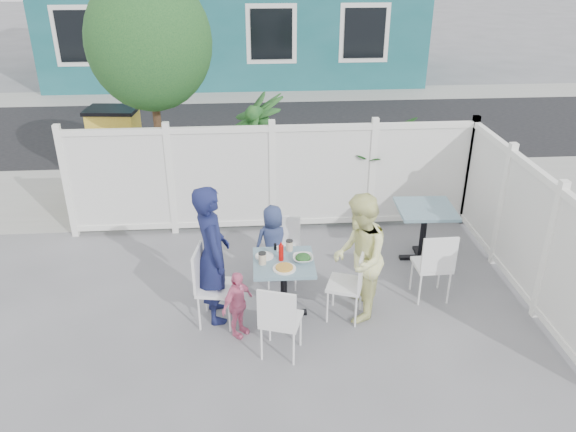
{
  "coord_description": "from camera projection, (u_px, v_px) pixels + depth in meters",
  "views": [
    {
      "loc": [
        -0.23,
        -5.1,
        3.87
      ],
      "look_at": [
        0.19,
        0.63,
        1.07
      ],
      "focal_mm": 35.0,
      "sensor_mm": 36.0,
      "label": 1
    }
  ],
  "objects": [
    {
      "name": "potted_shrub_a",
      "position": [
        258.0,
        155.0,
        8.65
      ],
      "size": [
        1.32,
        1.32,
        1.86
      ],
      "primitive_type": "imported",
      "rotation": [
        0.0,
        0.0,
        5.04
      ],
      "color": "#15401D",
      "rests_on": "ground"
    },
    {
      "name": "chair_near",
      "position": [
        279.0,
        317.0,
        5.61
      ],
      "size": [
        0.49,
        0.48,
        0.86
      ],
      "rotation": [
        0.0,
        0.0,
        -0.31
      ],
      "color": "white",
      "rests_on": "ground"
    },
    {
      "name": "tree",
      "position": [
        149.0,
        42.0,
        8.0
      ],
      "size": [
        1.8,
        1.62,
        3.59
      ],
      "color": "#382316",
      "rests_on": "ground"
    },
    {
      "name": "far_sidewalk",
      "position": [
        255.0,
        95.0,
        15.78
      ],
      "size": [
        24.0,
        1.6,
        0.01
      ],
      "primitive_type": "cube",
      "color": "gray",
      "rests_on": "ground"
    },
    {
      "name": "main_table",
      "position": [
        284.0,
        274.0,
        6.25
      ],
      "size": [
        0.68,
        0.68,
        0.71
      ],
      "rotation": [
        0.0,
        0.0,
        -0.01
      ],
      "color": "#405C73",
      "rests_on": "ground"
    },
    {
      "name": "near_sidewalk",
      "position": [
        263.0,
        191.0,
        9.69
      ],
      "size": [
        24.0,
        2.6,
        0.01
      ],
      "primitive_type": "cube",
      "color": "gray",
      "rests_on": "ground"
    },
    {
      "name": "plate_side",
      "position": [
        264.0,
        256.0,
        6.27
      ],
      "size": [
        0.21,
        0.21,
        0.01
      ],
      "primitive_type": "cylinder",
      "color": "white",
      "rests_on": "main_table"
    },
    {
      "name": "coffee_cup_a",
      "position": [
        262.0,
        259.0,
        6.11
      ],
      "size": [
        0.08,
        0.08,
        0.12
      ],
      "primitive_type": "cylinder",
      "color": "beige",
      "rests_on": "main_table"
    },
    {
      "name": "utility_cabinet",
      "position": [
        118.0,
        153.0,
        9.4
      ],
      "size": [
        0.81,
        0.61,
        1.41
      ],
      "primitive_type": "cube",
      "rotation": [
        0.0,
        0.0,
        -0.1
      ],
      "color": "gold",
      "rests_on": "ground"
    },
    {
      "name": "salt_shaker",
      "position": [
        278.0,
        249.0,
        6.37
      ],
      "size": [
        0.03,
        0.03,
        0.07
      ],
      "primitive_type": "cylinder",
      "color": "white",
      "rests_on": "main_table"
    },
    {
      "name": "pepper_shaker",
      "position": [
        275.0,
        247.0,
        6.4
      ],
      "size": [
        0.03,
        0.03,
        0.08
      ],
      "primitive_type": "cylinder",
      "color": "black",
      "rests_on": "main_table"
    },
    {
      "name": "salad_bowl",
      "position": [
        303.0,
        259.0,
        6.18
      ],
      "size": [
        0.22,
        0.22,
        0.06
      ],
      "primitive_type": "imported",
      "color": "white",
      "rests_on": "main_table"
    },
    {
      "name": "boy",
      "position": [
        273.0,
        242.0,
        7.04
      ],
      "size": [
        0.54,
        0.43,
        0.98
      ],
      "primitive_type": "imported",
      "rotation": [
        0.0,
        0.0,
        3.4
      ],
      "color": "navy",
      "rests_on": "ground"
    },
    {
      "name": "plate_main",
      "position": [
        284.0,
        269.0,
        6.03
      ],
      "size": [
        0.25,
        0.25,
        0.02
      ],
      "primitive_type": "cylinder",
      "color": "white",
      "rests_on": "main_table"
    },
    {
      "name": "woman",
      "position": [
        359.0,
        258.0,
        6.18
      ],
      "size": [
        0.68,
        0.81,
        1.49
      ],
      "primitive_type": "imported",
      "rotation": [
        0.0,
        0.0,
        -1.74
      ],
      "color": "#EAEE57",
      "rests_on": "ground"
    },
    {
      "name": "toddler",
      "position": [
        237.0,
        304.0,
        6.0
      ],
      "size": [
        0.44,
        0.47,
        0.78
      ],
      "primitive_type": "imported",
      "rotation": [
        0.0,
        0.0,
        0.86
      ],
      "color": "pink",
      "rests_on": "ground"
    },
    {
      "name": "ketchup_bottle",
      "position": [
        281.0,
        253.0,
        6.17
      ],
      "size": [
        0.06,
        0.06,
        0.18
      ],
      "primitive_type": "cylinder",
      "color": "#AF0A07",
      "rests_on": "main_table"
    },
    {
      "name": "potted_shrub_b",
      "position": [
        366.0,
        165.0,
        8.75
      ],
      "size": [
        1.79,
        1.79,
        1.51
      ],
      "primitive_type": "imported",
      "rotation": [
        0.0,
        0.0,
        0.8
      ],
      "color": "#15401D",
      "rests_on": "ground"
    },
    {
      "name": "ground",
      "position": [
        275.0,
        327.0,
        6.28
      ],
      "size": [
        80.0,
        80.0,
        0.0
      ],
      "primitive_type": "plane",
      "color": "slate"
    },
    {
      "name": "fence_back",
      "position": [
        273.0,
        180.0,
        8.1
      ],
      "size": [
        5.86,
        0.08,
        1.6
      ],
      "color": "white",
      "rests_on": "ground"
    },
    {
      "name": "spare_table",
      "position": [
        425.0,
        219.0,
        7.38
      ],
      "size": [
        0.76,
        0.76,
        0.77
      ],
      "rotation": [
        0.0,
        0.0,
        -0.04
      ],
      "color": "#405C73",
      "rests_on": "ground"
    },
    {
      "name": "coffee_cup_b",
      "position": [
        289.0,
        246.0,
        6.38
      ],
      "size": [
        0.08,
        0.08,
        0.12
      ],
      "primitive_type": "cylinder",
      "color": "beige",
      "rests_on": "main_table"
    },
    {
      "name": "chair_back",
      "position": [
        284.0,
        246.0,
        6.94
      ],
      "size": [
        0.45,
        0.44,
        0.86
      ],
      "rotation": [
        0.0,
        0.0,
        2.97
      ],
      "color": "white",
      "rests_on": "ground"
    },
    {
      "name": "street",
      "position": [
        258.0,
        128.0,
        13.0
      ],
      "size": [
        24.0,
        5.0,
        0.01
      ],
      "primitive_type": "cube",
      "color": "black",
      "rests_on": "ground"
    },
    {
      "name": "chair_spare",
      "position": [
        435.0,
        262.0,
        6.53
      ],
      "size": [
        0.42,
        0.4,
        0.9
      ],
      "rotation": [
        0.0,
        0.0,
        0.02
      ],
      "color": "white",
      "rests_on": "ground"
    },
    {
      "name": "chair_right",
      "position": [
        352.0,
        279.0,
        6.23
      ],
      "size": [
        0.49,
        0.5,
        0.87
      ],
      "rotation": [
        0.0,
        0.0,
        1.23
      ],
      "color": "white",
      "rests_on": "ground"
    },
    {
      "name": "chair_left",
      "position": [
        209.0,
        281.0,
        6.16
      ],
      "size": [
        0.46,
        0.47,
        0.92
      ],
      "rotation": [
        0.0,
        0.0,
        -1.73
      ],
      "color": "white",
      "rests_on": "ground"
    },
    {
      "name": "man",
      "position": [
        212.0,
        254.0,
        6.13
      ],
      "size": [
        0.5,
        0.66,
        1.61
      ],
      "primitive_type": "imported",
      "rotation": [
        0.0,
        0.0,
        1.79
      ],
      "color": "#161C48",
      "rests_on": "ground"
    },
    {
      "name": "fence_right",
      "position": [
        523.0,
        231.0,
        6.68
      ],
      "size": [
        0.08,
        3.66,
        1.6
      ],
      "rotation": [
        0.0,
        0.0,
        1.57
      ],
      "color": "white",
      "rests_on": "ground"
    }
  ]
}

